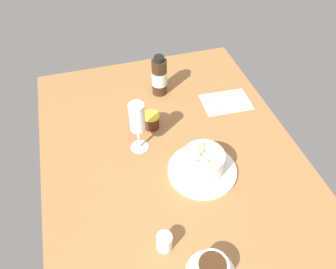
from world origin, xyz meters
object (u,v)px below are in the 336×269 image
(cutlery_setting, at_px, (225,102))
(creamer_jug, at_px, (164,242))
(jam_jar, at_px, (151,121))
(sauce_bottle_brown, at_px, (159,77))
(wine_glass, at_px, (137,120))
(porridge_bowl, at_px, (203,164))

(cutlery_setting, height_order, creamer_jug, creamer_jug)
(creamer_jug, xyz_separation_m, jam_jar, (0.45, -0.08, 0.00))
(sauce_bottle_brown, bearing_deg, cutlery_setting, -119.84)
(cutlery_setting, relative_size, sauce_bottle_brown, 1.13)
(wine_glass, xyz_separation_m, jam_jar, (0.08, -0.06, -0.10))
(wine_glass, bearing_deg, jam_jar, -36.39)
(porridge_bowl, height_order, cutlery_setting, porridge_bowl)
(wine_glass, bearing_deg, cutlery_setting, -69.85)
(porridge_bowl, xyz_separation_m, cutlery_setting, (0.29, -0.20, -0.04))
(cutlery_setting, xyz_separation_m, sauce_bottle_brown, (0.13, 0.23, 0.07))
(creamer_jug, bearing_deg, sauce_bottle_brown, -14.05)
(sauce_bottle_brown, bearing_deg, porridge_bowl, -176.60)
(creamer_jug, height_order, wine_glass, wine_glass)
(cutlery_setting, bearing_deg, porridge_bowl, 145.48)
(porridge_bowl, relative_size, sauce_bottle_brown, 1.31)
(porridge_bowl, distance_m, cutlery_setting, 0.35)
(creamer_jug, height_order, sauce_bottle_brown, sauce_bottle_brown)
(wine_glass, height_order, sauce_bottle_brown, wine_glass)
(porridge_bowl, height_order, sauce_bottle_brown, sauce_bottle_brown)
(creamer_jug, distance_m, jam_jar, 0.46)
(cutlery_setting, xyz_separation_m, creamer_jug, (-0.50, 0.38, 0.03))
(cutlery_setting, bearing_deg, jam_jar, 99.28)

